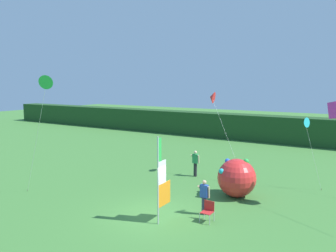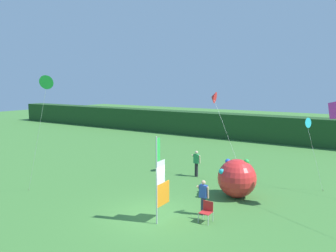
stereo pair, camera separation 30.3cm
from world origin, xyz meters
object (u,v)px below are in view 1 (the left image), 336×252
at_px(banner_flag, 162,181).
at_px(folding_chair, 208,210).
at_px(person_near_banner, 204,196).
at_px(kite_cyan_delta_3, 305,123).
at_px(person_mid_field, 195,163).
at_px(kite_red_delta_0, 212,98).
at_px(inflatable_balloon, 237,178).
at_px(kite_green_delta_2, 46,82).

xyz_separation_m(banner_flag, folding_chair, (1.71, 1.12, -1.33)).
height_order(person_near_banner, kite_cyan_delta_3, kite_cyan_delta_3).
height_order(person_mid_field, kite_red_delta_0, kite_red_delta_0).
height_order(banner_flag, inflatable_balloon, banner_flag).
height_order(person_near_banner, person_mid_field, person_mid_field).
distance_m(person_near_banner, kite_red_delta_0, 8.29).
distance_m(person_mid_field, kite_green_delta_2, 10.46).
height_order(inflatable_balloon, kite_cyan_delta_3, kite_cyan_delta_3).
height_order(folding_chair, kite_cyan_delta_3, kite_cyan_delta_3).
bearing_deg(kite_cyan_delta_3, inflatable_balloon, -131.43).
bearing_deg(person_near_banner, inflatable_balloon, 82.24).
bearing_deg(inflatable_balloon, kite_green_delta_2, -145.01).
xyz_separation_m(kite_red_delta_0, kite_cyan_delta_3, (5.86, -0.30, -1.28)).
bearing_deg(banner_flag, kite_cyan_delta_3, 60.91).
bearing_deg(folding_chair, kite_green_delta_2, -166.90).
xyz_separation_m(banner_flag, kite_green_delta_2, (-6.34, -0.75, 4.28)).
xyz_separation_m(person_near_banner, inflatable_balloon, (0.43, 3.13, 0.16)).
bearing_deg(inflatable_balloon, person_mid_field, 147.23).
distance_m(kite_red_delta_0, kite_cyan_delta_3, 6.00).
xyz_separation_m(person_mid_field, inflatable_balloon, (3.67, -2.37, 0.12)).
height_order(banner_flag, kite_red_delta_0, kite_red_delta_0).
xyz_separation_m(banner_flag, kite_cyan_delta_3, (4.46, 8.01, 2.01)).
bearing_deg(person_near_banner, kite_red_delta_0, 111.76).
distance_m(person_near_banner, kite_green_delta_2, 9.54).
xyz_separation_m(inflatable_balloon, kite_cyan_delta_3, (2.80, 3.17, 2.82)).
relative_size(folding_chair, kite_cyan_delta_3, 0.21).
bearing_deg(person_near_banner, folding_chair, -51.51).
relative_size(inflatable_balloon, folding_chair, 2.35).
distance_m(banner_flag, kite_cyan_delta_3, 9.39).
bearing_deg(kite_cyan_delta_3, person_mid_field, -172.93).
relative_size(banner_flag, person_mid_field, 2.26).
xyz_separation_m(person_near_banner, kite_green_delta_2, (-7.57, -2.47, 5.25)).
bearing_deg(folding_chair, banner_flag, -146.77).
height_order(kite_red_delta_0, kite_green_delta_2, kite_green_delta_2).
xyz_separation_m(person_mid_field, kite_cyan_delta_3, (6.47, 0.80, 2.94)).
distance_m(person_mid_field, kite_cyan_delta_3, 7.15).
height_order(banner_flag, folding_chair, banner_flag).
bearing_deg(person_mid_field, person_near_banner, -59.43).
distance_m(banner_flag, person_near_banner, 2.33).
relative_size(banner_flag, person_near_banner, 2.35).
xyz_separation_m(person_near_banner, person_mid_field, (-3.25, 5.50, 0.04)).
bearing_deg(kite_green_delta_2, person_mid_field, 61.50).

